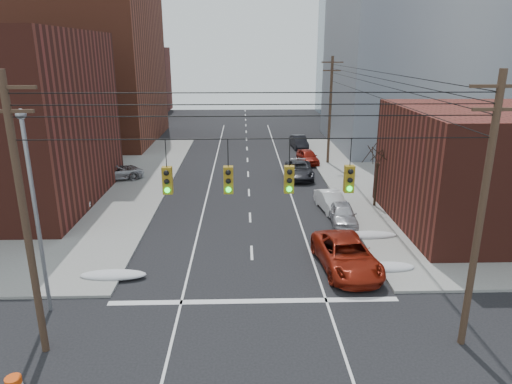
{
  "coord_description": "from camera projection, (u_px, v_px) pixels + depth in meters",
  "views": [
    {
      "loc": [
        -0.46,
        -12.9,
        11.62
      ],
      "look_at": [
        0.33,
        14.58,
        3.0
      ],
      "focal_mm": 32.0,
      "sensor_mm": 36.0,
      "label": 1
    }
  ],
  "objects": [
    {
      "name": "snow_ne",
      "position": [
        387.0,
        267.0,
        24.99
      ],
      "size": [
        3.0,
        1.08,
        0.42
      ],
      "primitive_type": "ellipsoid",
      "color": "silver",
      "rests_on": "ground"
    },
    {
      "name": "street_light",
      "position": [
        34.0,
        197.0,
        19.6
      ],
      "size": [
        0.44,
        0.44,
        9.32
      ],
      "color": "gray",
      "rests_on": "ground"
    },
    {
      "name": "snow_nw",
      "position": [
        113.0,
        275.0,
        24.11
      ],
      "size": [
        3.5,
        1.08,
        0.42
      ],
      "primitive_type": "ellipsoid",
      "color": "silver",
      "rests_on": "ground"
    },
    {
      "name": "building_brick_tall",
      "position": [
        52.0,
        21.0,
        56.44
      ],
      "size": [
        24.0,
        20.0,
        30.0
      ],
      "primitive_type": "cube",
      "color": "brown",
      "rests_on": "ground"
    },
    {
      "name": "utility_pole_right",
      "position": [
        481.0,
        211.0,
        17.16
      ],
      "size": [
        2.2,
        0.28,
        11.0
      ],
      "color": "#473323",
      "rests_on": "ground"
    },
    {
      "name": "building_glass",
      "position": [
        382.0,
        53.0,
        79.93
      ],
      "size": [
        20.0,
        18.0,
        22.0
      ],
      "primitive_type": "cube",
      "color": "gray",
      "rests_on": "ground"
    },
    {
      "name": "parked_car_f",
      "position": [
        299.0,
        142.0,
        55.96
      ],
      "size": [
        1.97,
        4.75,
        1.53
      ],
      "primitive_type": "imported",
      "rotation": [
        0.0,
        0.0,
        0.08
      ],
      "color": "black",
      "rests_on": "ground"
    },
    {
      "name": "parked_car_d",
      "position": [
        300.0,
        170.0,
        43.31
      ],
      "size": [
        1.95,
        4.64,
        1.34
      ],
      "primitive_type": "imported",
      "rotation": [
        0.0,
        0.0,
        0.02
      ],
      "color": "#A8A8AD",
      "rests_on": "ground"
    },
    {
      "name": "utility_pole_left",
      "position": [
        24.0,
        216.0,
        16.69
      ],
      "size": [
        2.2,
        0.28,
        11.0
      ],
      "color": "#473323",
      "rests_on": "ground"
    },
    {
      "name": "lot_car_d",
      "position": [
        37.0,
        178.0,
        39.72
      ],
      "size": [
        4.34,
        2.06,
        1.43
      ],
      "primitive_type": "imported",
      "rotation": [
        0.0,
        0.0,
        1.48
      ],
      "color": "#B3B3B8",
      "rests_on": "sidewalk_nw"
    },
    {
      "name": "utility_pole_far",
      "position": [
        330.0,
        109.0,
        46.73
      ],
      "size": [
        2.2,
        0.28,
        11.0
      ],
      "color": "#473323",
      "rests_on": "ground"
    },
    {
      "name": "building_office",
      "position": [
        429.0,
        42.0,
        54.63
      ],
      "size": [
        22.0,
        20.0,
        25.0
      ],
      "primitive_type": "cube",
      "color": "gray",
      "rests_on": "ground"
    },
    {
      "name": "snow_east_far",
      "position": [
        366.0,
        235.0,
        29.29
      ],
      "size": [
        4.0,
        1.08,
        0.42
      ],
      "primitive_type": "ellipsoid",
      "color": "silver",
      "rests_on": "ground"
    },
    {
      "name": "building_brick_far",
      "position": [
        104.0,
        81.0,
        83.88
      ],
      "size": [
        22.0,
        18.0,
        12.0
      ],
      "primitive_type": "cube",
      "color": "#532118",
      "rests_on": "ground"
    },
    {
      "name": "red_pickup",
      "position": [
        346.0,
        255.0,
        25.02
      ],
      "size": [
        3.31,
        6.28,
        1.68
      ],
      "primitive_type": "imported",
      "rotation": [
        0.0,
        0.0,
        0.09
      ],
      "color": "maroon",
      "rests_on": "ground"
    },
    {
      "name": "bare_tree",
      "position": [
        376.0,
        178.0,
        34.44
      ],
      "size": [
        2.09,
        2.2,
        4.93
      ],
      "color": "black",
      "rests_on": "ground"
    },
    {
      "name": "traffic_signals",
      "position": [
        259.0,
        178.0,
        16.49
      ],
      "size": [
        17.0,
        0.42,
        2.02
      ],
      "color": "black",
      "rests_on": "ground"
    },
    {
      "name": "parked_car_c",
      "position": [
        299.0,
        170.0,
        42.92
      ],
      "size": [
        2.75,
        5.54,
        1.51
      ],
      "primitive_type": "imported",
      "rotation": [
        0.0,
        0.0,
        -0.04
      ],
      "color": "black",
      "rests_on": "ground"
    },
    {
      "name": "lot_car_a",
      "position": [
        62.0,
        200.0,
        34.13
      ],
      "size": [
        4.34,
        2.31,
        1.36
      ],
      "primitive_type": "imported",
      "rotation": [
        0.0,
        0.0,
        1.79
      ],
      "color": "silver",
      "rests_on": "sidewalk_nw"
    },
    {
      "name": "parked_car_a",
      "position": [
        343.0,
        214.0,
        31.56
      ],
      "size": [
        1.96,
        4.37,
        1.46
      ],
      "primitive_type": "imported",
      "rotation": [
        0.0,
        0.0,
        -0.06
      ],
      "color": "#B9B9BE",
      "rests_on": "ground"
    },
    {
      "name": "parked_car_b",
      "position": [
        331.0,
        201.0,
        34.21
      ],
      "size": [
        2.1,
        4.5,
        1.43
      ],
      "primitive_type": "imported",
      "rotation": [
        0.0,
        0.0,
        0.14
      ],
      "color": "white",
      "rests_on": "ground"
    },
    {
      "name": "lot_car_b",
      "position": [
        115.0,
        172.0,
        41.91
      ],
      "size": [
        5.67,
        4.15,
        1.43
      ],
      "primitive_type": "imported",
      "rotation": [
        0.0,
        0.0,
        1.96
      ],
      "color": "#9F9FA4",
      "rests_on": "sidewalk_nw"
    },
    {
      "name": "parked_car_e",
      "position": [
        308.0,
        157.0,
        48.4
      ],
      "size": [
        2.27,
        4.52,
        1.48
      ],
      "primitive_type": "imported",
      "rotation": [
        0.0,
        0.0,
        0.12
      ],
      "color": "maroon",
      "rests_on": "ground"
    }
  ]
}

